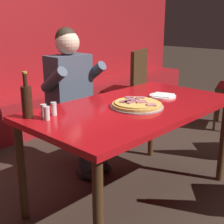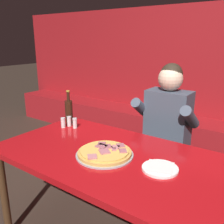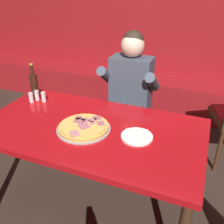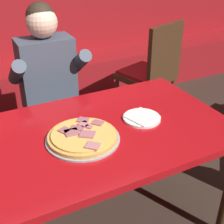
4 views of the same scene
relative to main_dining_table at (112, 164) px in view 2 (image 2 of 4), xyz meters
The scene contains 10 objects.
booth_wall_panel 2.20m from the main_dining_table, 90.00° to the left, with size 6.80×0.16×1.90m, color maroon.
booth_bench 1.91m from the main_dining_table, 90.00° to the left, with size 6.46×0.48×0.46m, color maroon.
main_dining_table is the anchor object (origin of this frame).
pizza 0.10m from the main_dining_table, 121.34° to the right, with size 0.37×0.37×0.05m.
plate_white_paper 0.35m from the main_dining_table, ahead, with size 0.21×0.21×0.02m.
beer_bottle 0.77m from the main_dining_table, 156.48° to the left, with size 0.07×0.07×0.29m.
shaker_oregano 0.66m from the main_dining_table, 159.75° to the left, with size 0.04×0.04×0.09m.
shaker_red_pepper_flakes 0.60m from the main_dining_table, 157.85° to the left, with size 0.04×0.04×0.09m.
shaker_parmesan 0.66m from the main_dining_table, 164.86° to the left, with size 0.04×0.04×0.09m.
diner_seated_blue_shirt 0.71m from the main_dining_table, 86.49° to the left, with size 0.53×0.53×1.27m.
Camera 2 is at (0.86, -1.21, 1.47)m, focal length 40.00 mm.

